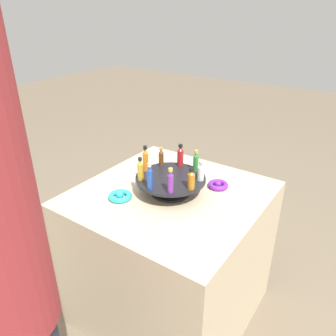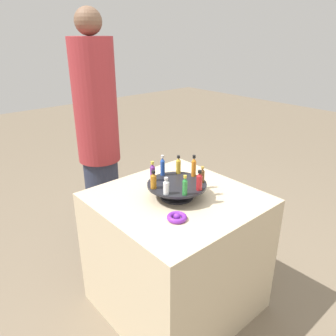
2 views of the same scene
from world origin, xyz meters
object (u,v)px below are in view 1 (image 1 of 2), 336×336
object	(u,v)px
bottle_purple	(170,182)
bottle_orange	(145,159)
display_stand	(171,182)
bottle_red	(180,156)
bottle_blue	(150,177)
bottle_brown	(161,157)
bottle_clear	(201,172)
bottle_gold	(140,170)
ribbon_bow_teal	(120,196)
bottle_green	(196,161)
ribbon_bow_purple	(218,185)
bottle_amber	(191,179)

from	to	relation	value
bottle_purple	bottle_orange	bearing A→B (deg)	64.09
display_stand	bottle_red	distance (m)	0.15
bottle_blue	bottle_orange	size ratio (longest dim) A/B	0.95
display_stand	bottle_red	world-z (taller)	bottle_red
bottle_purple	bottle_brown	xyz separation A→B (m)	(0.19, 0.18, -0.01)
bottle_clear	bottle_red	xyz separation A→B (m)	(0.08, 0.16, 0.01)
bottle_gold	ribbon_bow_teal	xyz separation A→B (m)	(-0.08, 0.06, -0.12)
bottle_green	ribbon_bow_purple	distance (m)	0.16
bottle_blue	ribbon_bow_teal	world-z (taller)	bottle_blue
bottle_clear	bottle_brown	xyz separation A→B (m)	(0.02, 0.23, 0.00)
bottle_purple	bottle_orange	size ratio (longest dim) A/B	0.90
bottle_blue	bottle_gold	bearing A→B (deg)	64.09
bottle_amber	bottle_green	size ratio (longest dim) A/B	0.94
bottle_green	bottle_red	bearing A→B (deg)	84.09
bottle_amber	bottle_red	xyz separation A→B (m)	(0.17, 0.16, 0.00)
ribbon_bow_teal	ribbon_bow_purple	size ratio (longest dim) A/B	1.09
ribbon_bow_teal	bottle_blue	bearing A→B (deg)	-75.48
bottle_blue	ribbon_bow_teal	bearing A→B (deg)	104.52
display_stand	bottle_orange	size ratio (longest dim) A/B	2.57
display_stand	bottle_purple	size ratio (longest dim) A/B	2.86
bottle_red	ribbon_bow_teal	bearing A→B (deg)	157.70
bottle_amber	bottle_brown	size ratio (longest dim) A/B	1.07
bottle_clear	display_stand	bearing A→B (deg)	114.09
bottle_blue	bottle_clear	xyz separation A→B (m)	(0.19, -0.14, -0.01)
bottle_amber	bottle_brown	bearing A→B (deg)	64.09
bottle_red	bottle_brown	world-z (taller)	bottle_red
bottle_purple	bottle_brown	size ratio (longest dim) A/B	1.21
bottle_purple	bottle_amber	distance (m)	0.09
bottle_clear	bottle_orange	size ratio (longest dim) A/B	0.72
display_stand	bottle_blue	world-z (taller)	bottle_blue
bottle_green	ribbon_bow_purple	bearing A→B (deg)	-62.99
bottle_red	bottle_orange	distance (m)	0.17
bottle_clear	ribbon_bow_purple	world-z (taller)	bottle_clear
bottle_amber	ribbon_bow_purple	xyz separation A→B (m)	(0.21, -0.03, -0.11)
bottle_blue	ribbon_bow_purple	xyz separation A→B (m)	(0.30, -0.17, -0.12)
display_stand	bottle_clear	world-z (taller)	bottle_clear
bottle_green	bottle_orange	size ratio (longest dim) A/B	0.84
bottle_green	bottle_red	size ratio (longest dim) A/B	0.96
display_stand	ribbon_bow_teal	distance (m)	0.23
bottle_blue	bottle_brown	bearing A→B (deg)	24.09
bottle_purple	ribbon_bow_teal	size ratio (longest dim) A/B	1.06
bottle_gold	bottle_clear	size ratio (longest dim) A/B	1.20
bottle_orange	bottle_red	bearing A→B (deg)	-35.91
bottle_purple	bottle_orange	world-z (taller)	bottle_orange
bottle_green	bottle_brown	bearing A→B (deg)	104.09
bottle_orange	bottle_brown	bearing A→B (deg)	-15.91
display_stand	ribbon_bow_teal	world-z (taller)	display_stand
display_stand	bottle_red	xyz separation A→B (m)	(0.13, 0.03, 0.08)
bottle_gold	bottle_green	bearing A→B (deg)	-35.91
bottle_clear	ribbon_bow_teal	distance (m)	0.37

